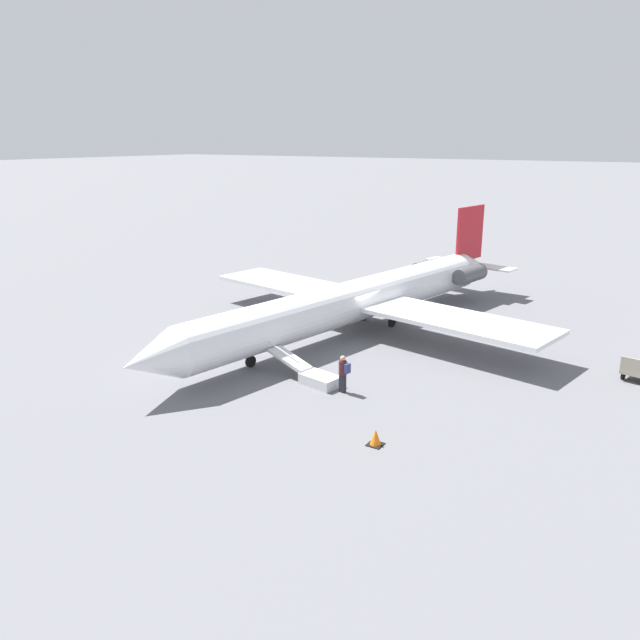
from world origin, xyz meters
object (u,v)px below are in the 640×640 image
(passenger, at_px, (343,371))
(luggage_cart, at_px, (638,369))
(airplane_main, at_px, (362,298))
(boarding_stairs, at_px, (314,376))

(passenger, bearing_deg, luggage_cart, -130.38)
(airplane_main, bearing_deg, passenger, 33.95)
(passenger, height_order, luggage_cart, passenger)
(passenger, relative_size, luggage_cart, 0.74)
(luggage_cart, bearing_deg, boarding_stairs, -44.44)
(boarding_stairs, distance_m, luggage_cart, 15.48)
(boarding_stairs, bearing_deg, passenger, -177.42)
(airplane_main, xyz_separation_m, boarding_stairs, (8.77, 2.25, -1.53))
(passenger, bearing_deg, boarding_stairs, 2.58)
(airplane_main, height_order, boarding_stairs, airplane_main)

